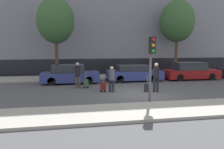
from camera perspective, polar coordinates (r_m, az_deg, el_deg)
name	(u,v)px	position (r m, az deg, el deg)	size (l,w,h in m)	color
ground_plane	(139,93)	(13.38, 7.02, -4.88)	(80.00, 80.00, 0.00)	#4C4C4F
sidewalk_near	(164,110)	(9.96, 13.54, -8.96)	(28.00, 2.50, 0.12)	#A39E93
sidewalk_far	(116,77)	(20.06, 1.06, -0.56)	(28.00, 3.00, 0.12)	#A39E93
building_facade	(109,9)	(23.87, -0.76, 16.70)	(28.00, 3.15, 13.42)	slate
parked_car_0	(70,75)	(17.12, -10.96, -0.02)	(4.35, 1.89, 1.42)	navy
parked_car_1	(134,73)	(18.00, 5.73, 0.29)	(4.49, 1.84, 1.30)	navy
parked_car_2	(191,71)	(19.89, 19.83, 0.75)	(4.64, 1.74, 1.48)	maroon
pedestrian_left	(78,74)	(14.89, -8.95, 0.24)	(0.35, 0.34, 1.76)	#4C4233
trolley_left	(86,83)	(14.94, -6.80, -2.23)	(0.34, 0.29, 1.12)	#335138
pedestrian_center	(112,78)	(13.49, -0.09, -0.81)	(0.34, 0.34, 1.61)	#23232D
trolley_center	(103,86)	(13.67, -2.37, -2.99)	(0.34, 0.29, 1.16)	maroon
pedestrian_right	(156,75)	(13.78, 11.46, -0.23)	(0.35, 0.34, 1.82)	#23232D
trolley_right	(147,87)	(13.80, 9.13, -3.20)	(0.34, 0.29, 1.06)	#262628
traffic_light	(151,56)	(10.81, 10.27, 4.73)	(0.28, 0.47, 3.28)	#515154
parked_bicycle	(119,72)	(20.22, 1.76, 0.73)	(1.77, 0.06, 0.96)	black
bare_tree_near_crossing	(56,21)	(19.10, -14.53, 13.41)	(3.07, 3.07, 6.69)	#4C3826
bare_tree_down_street	(177,21)	(22.23, 16.67, 13.15)	(3.24, 3.24, 7.06)	#4C3826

